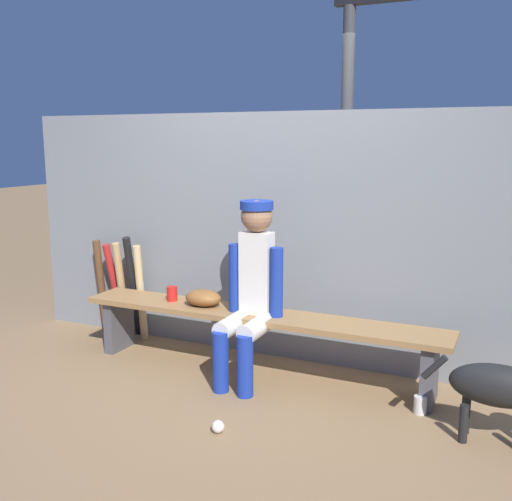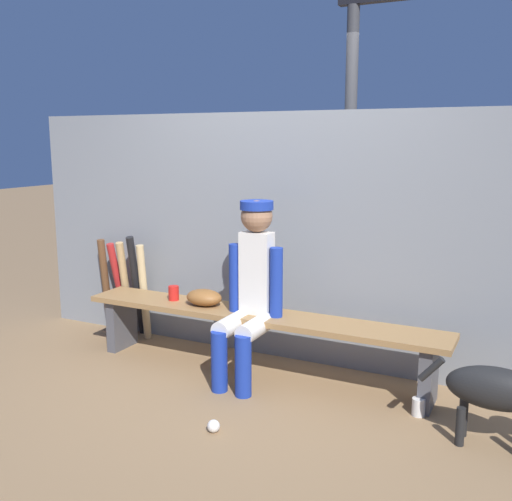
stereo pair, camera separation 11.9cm
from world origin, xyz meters
The scene contains 15 objects.
ground_plane centered at (0.00, 0.00, 0.00)m, with size 30.00×30.00×0.00m, color olive.
chainlink_fence centered at (0.00, 0.39, 0.93)m, with size 4.50×0.03×1.87m, color gray.
dugout_bench centered at (0.00, 0.00, 0.36)m, with size 2.72×0.36×0.45m.
player_seated centered at (0.01, -0.10, 0.67)m, with size 0.41×0.55×1.25m.
baseball_glove centered at (-0.43, 0.00, 0.51)m, with size 0.28×0.20×0.12m, color brown.
bat_wood_natural centered at (-1.17, 0.24, 0.41)m, with size 0.06×0.06×0.81m, color tan.
bat_aluminum_black centered at (-1.27, 0.28, 0.44)m, with size 0.06×0.06×0.89m, color black.
bat_wood_tan centered at (-1.38, 0.26, 0.41)m, with size 0.06×0.06×0.83m, color tan.
bat_aluminum_red centered at (-1.47, 0.30, 0.40)m, with size 0.06×0.06×0.81m, color #B22323.
bat_wood_dark centered at (-1.63, 0.31, 0.41)m, with size 0.06×0.06×0.82m, color brown.
baseball centered at (0.17, -0.89, 0.04)m, with size 0.07×0.07×0.07m, color white.
cup_on_ground centered at (1.19, -0.15, 0.06)m, with size 0.08×0.08×0.11m, color silver.
cup_on_bench centered at (-0.71, 0.02, 0.51)m, with size 0.08×0.08×0.11m, color red.
scoreboard centered at (1.08, 1.16, 2.65)m, with size 1.99×0.27×3.81m.
dog centered at (1.68, -0.35, 0.34)m, with size 0.84×0.20×0.49m.
Camera 2 is at (1.78, -3.59, 1.66)m, focal length 41.23 mm.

